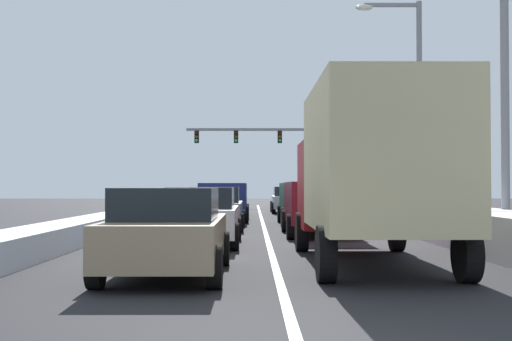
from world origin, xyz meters
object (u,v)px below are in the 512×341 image
Objects in this scene: sedan_silver_right_lane_fifth at (288,200)px; street_lamp_right_far at (373,126)px; street_lamp_right_mid at (411,92)px; suv_maroon_right_lane_second at (318,203)px; suv_black_center_lane_fifth at (224,196)px; sedan_tan_center_lane_nearest at (168,231)px; street_lamp_right_near at (490,65)px; sedan_charcoal_right_lane_fourth at (300,202)px; roadside_sign_right at (399,143)px; box_truck_right_lane_nearest at (370,168)px; suv_navy_center_lane_fourth at (224,198)px; sedan_white_center_lane_second at (202,216)px; sedan_gray_center_lane_third at (216,208)px; traffic_light_gantry at (273,145)px; suv_green_right_lane_third at (306,199)px.

street_lamp_right_far reaches higher than sedan_silver_right_lane_fifth.
sedan_silver_right_lane_fifth is 0.50× the size of street_lamp_right_mid.
suv_maroon_right_lane_second is 15.67m from suv_black_center_lane_fifth.
street_lamp_right_far is (7.98, 0.23, 3.75)m from suv_black_center_lane_fifth.
street_lamp_right_near reaches higher than sedan_tan_center_lane_nearest.
roadside_sign_right is at bearing 41.71° from sedan_charcoal_right_lane_fourth.
suv_maroon_right_lane_second is 12.94m from sedan_charcoal_right_lane_fourth.
suv_black_center_lane_fifth is (-3.80, 23.49, -0.88)m from box_truck_right_lane_nearest.
suv_navy_center_lane_fourth reaches higher than sedan_silver_right_lane_fifth.
sedan_silver_right_lane_fifth and sedan_white_center_lane_second have the same top height.
roadside_sign_right is at bearing -0.58° from sedan_silver_right_lane_fifth.
suv_maroon_right_lane_second is 0.89× the size of roadside_sign_right.
suv_black_center_lane_fifth is (-0.21, 12.49, 0.25)m from sedan_gray_center_lane_third.
sedan_tan_center_lane_nearest is 1.00× the size of sedan_gray_center_lane_third.
traffic_light_gantry is 26.75m from street_lamp_right_mid.
traffic_light_gantry reaches higher than suv_black_center_lane_fifth.
box_truck_right_lane_nearest is 0.91× the size of street_lamp_right_far.
suv_green_right_lane_third is at bearing 112.47° from street_lamp_right_near.
sedan_silver_right_lane_fifth is 0.92× the size of suv_black_center_lane_fifth.
traffic_light_gantry is at bearing 90.96° from box_truck_right_lane_nearest.
suv_maroon_right_lane_second is at bearing -109.27° from roadside_sign_right.
roadside_sign_right is (9.81, 21.93, 3.25)m from sedan_white_center_lane_second.
box_truck_right_lane_nearest is 17.41m from suv_navy_center_lane_fourth.
suv_maroon_right_lane_second is at bearing 46.36° from sedan_white_center_lane_second.
roadside_sign_right is (6.11, 5.44, 3.25)m from sedan_charcoal_right_lane_fourth.
street_lamp_right_near is (3.83, -16.61, 3.94)m from sedan_charcoal_right_lane_fourth.
street_lamp_right_mid is at bearing 89.29° from street_lamp_right_near.
suv_maroon_right_lane_second is 0.63× the size of street_lamp_right_near.
street_lamp_right_far is 1.44× the size of roadside_sign_right.
sedan_white_center_lane_second is 12.35m from suv_navy_center_lane_fourth.
sedan_charcoal_right_lane_fourth is 5.50m from suv_navy_center_lane_fourth.
street_lamp_right_mid is at bearing -20.91° from suv_navy_center_lane_fourth.
suv_black_center_lane_fifth is at bearing -138.35° from sedan_silver_right_lane_fifth.
box_truck_right_lane_nearest is 4.22m from sedan_tan_center_lane_nearest.
sedan_tan_center_lane_nearest is (-3.83, -22.73, 0.00)m from sedan_charcoal_right_lane_fourth.
sedan_gray_center_lane_third is 0.58× the size of street_lamp_right_near.
suv_black_center_lane_fifth is (-0.27, 6.46, 0.00)m from suv_navy_center_lane_fourth.
sedan_gray_center_lane_third is 0.50× the size of street_lamp_right_mid.
sedan_gray_center_lane_third is at bearing 140.52° from suv_maroon_right_lane_second.
traffic_light_gantry reaches higher than sedan_tan_center_lane_nearest.
suv_green_right_lane_third is (0.08, 6.15, 0.00)m from suv_maroon_right_lane_second.
box_truck_right_lane_nearest is at bearing -52.32° from sedan_white_center_lane_second.
street_lamp_right_mid reaches higher than suv_black_center_lane_fifth.
box_truck_right_lane_nearest is 1.60× the size of sedan_charcoal_right_lane_fourth.
suv_maroon_right_lane_second is 1.09× the size of sedan_gray_center_lane_third.
suv_navy_center_lane_fourth is at bearing -139.08° from street_lamp_right_far.
sedan_silver_right_lane_fifth is 0.82× the size of roadside_sign_right.
sedan_white_center_lane_second is 0.42× the size of traffic_light_gantry.
sedan_charcoal_right_lane_fourth is 0.57× the size of street_lamp_right_far.
sedan_tan_center_lane_nearest is at bearing -94.17° from traffic_light_gantry.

